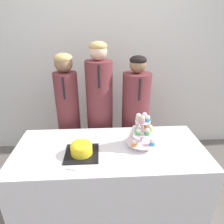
# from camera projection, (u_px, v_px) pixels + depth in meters

# --- Properties ---
(wall_back) EXTENTS (9.00, 0.06, 2.70)m
(wall_back) POSITION_uv_depth(u_px,v_px,m) (105.00, 54.00, 2.61)
(wall_back) COLOR silver
(wall_back) RESTS_ON ground_plane
(table) EXTENTS (1.64, 0.71, 0.75)m
(table) POSITION_uv_depth(u_px,v_px,m) (110.00, 181.00, 1.87)
(table) COLOR white
(table) RESTS_ON ground_plane
(round_cake) EXTENTS (0.27, 0.27, 0.12)m
(round_cake) POSITION_uv_depth(u_px,v_px,m) (81.00, 148.00, 1.61)
(round_cake) COLOR black
(round_cake) RESTS_ON table
(cake_knife) EXTENTS (0.24, 0.07, 0.01)m
(cake_knife) POSITION_uv_depth(u_px,v_px,m) (77.00, 170.00, 1.46)
(cake_knife) COLOR silver
(cake_knife) RESTS_ON table
(cupcake_stand) EXTENTS (0.26, 0.26, 0.31)m
(cupcake_stand) POSITION_uv_depth(u_px,v_px,m) (142.00, 130.00, 1.68)
(cupcake_stand) COLOR silver
(cupcake_stand) RESTS_ON table
(student_0) EXTENTS (0.24, 0.25, 1.46)m
(student_0) POSITION_uv_depth(u_px,v_px,m) (69.00, 122.00, 2.23)
(student_0) COLOR brown
(student_0) RESTS_ON ground_plane
(student_1) EXTENTS (0.28, 0.29, 1.57)m
(student_1) POSITION_uv_depth(u_px,v_px,m) (100.00, 118.00, 2.23)
(student_1) COLOR brown
(student_1) RESTS_ON ground_plane
(student_2) EXTENTS (0.30, 0.31, 1.43)m
(student_2) POSITION_uv_depth(u_px,v_px,m) (135.00, 123.00, 2.29)
(student_2) COLOR brown
(student_2) RESTS_ON ground_plane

